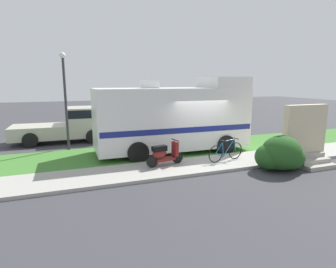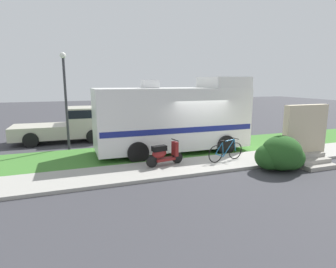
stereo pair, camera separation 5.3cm
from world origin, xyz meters
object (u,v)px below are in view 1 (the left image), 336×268
Objects in this scene: scooter at (164,154)px; street_lamp_post at (65,93)px; motorhome_rv at (174,117)px; pickup_truck_near at (74,123)px; bicycle at (226,151)px; bottle_green at (290,148)px.

street_lamp_post is (-3.38, 4.51, 2.21)m from scooter.
street_lamp_post reaches higher than motorhome_rv.
pickup_truck_near is (-4.33, 4.36, -0.68)m from motorhome_rv.
bicycle is 8.83m from pickup_truck_near.
street_lamp_post reaches higher than pickup_truck_near.
pickup_truck_near is at bearing 114.86° from scooter.
street_lamp_post reaches higher than scooter.
motorhome_rv is 2.99m from bicycle.
motorhome_rv reaches higher than bicycle.
motorhome_rv is 5.35m from street_lamp_post.
motorhome_rv is at bearing -45.17° from pickup_truck_near.
pickup_truck_near reaches higher than bottle_green.
motorhome_rv is at bearing 117.65° from bicycle.
bottle_green is 11.03m from street_lamp_post.
street_lamp_post is at bearing 156.66° from bottle_green.
scooter is 0.30× the size of pickup_truck_near.
pickup_truck_near is at bearing 134.83° from motorhome_rv.
scooter is 2.60m from bicycle.
pickup_truck_near is at bearing 129.53° from bicycle.
bicycle is 3.93m from bottle_green.
motorhome_rv reaches higher than pickup_truck_near.
bicycle is 0.38× the size of street_lamp_post.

